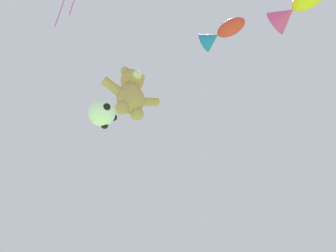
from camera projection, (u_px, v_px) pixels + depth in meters
teddy_bear_kite at (131, 92)px, 10.91m from camera, size 1.84×0.81×1.87m
soccer_ball_kite at (102, 113)px, 9.72m from camera, size 0.78×0.78×0.72m
fish_kite_crimson at (221, 33)px, 13.49m from camera, size 1.26×1.80×0.73m
fish_kite_goldfin at (297, 7)px, 12.25m from camera, size 1.19×2.14×0.91m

